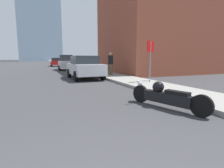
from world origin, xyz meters
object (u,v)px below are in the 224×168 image
parked_car_silver (85,67)px  pedestrian (111,63)px  parked_car_red (56,62)px  motorcycle (165,96)px  stop_sign (150,54)px  parked_car_white (66,63)px

parked_car_silver → pedestrian: bearing=19.9°
parked_car_red → pedestrian: 20.78m
pedestrian → motorcycle: bearing=-102.2°
motorcycle → pedestrian: pedestrian is taller
pedestrian → parked_car_red: bearing=96.8°
motorcycle → parked_car_red: bearing=73.4°
parked_car_red → stop_sign: (2.77, -25.57, 0.90)m
parked_car_silver → parked_car_white: bearing=88.5°
parked_car_red → parked_car_silver: bearing=-83.8°
parked_car_white → pedestrian: bearing=-73.4°
parked_car_silver → pedestrian: size_ratio=2.26×
motorcycle → parked_car_silver: (-0.37, 8.15, 0.45)m
stop_sign → parked_car_silver: bearing=123.2°
stop_sign → pedestrian: 4.99m
parked_car_silver → parked_car_red: (-0.12, 21.52, -0.06)m
parked_car_silver → pedestrian: pedestrian is taller
pedestrian → parked_car_silver: bearing=-159.2°
motorcycle → parked_car_white: bearing=73.3°
pedestrian → parked_car_white: bearing=103.4°
parked_car_white → parked_car_red: bearing=94.4°
motorcycle → pedestrian: bearing=60.3°
motorcycle → parked_car_white: parked_car_white is taller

